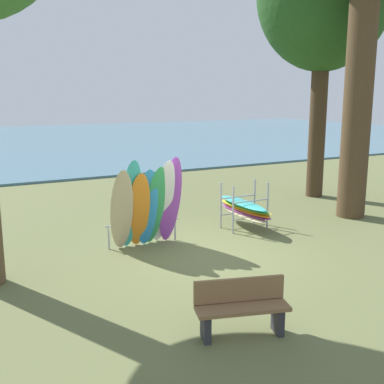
{
  "coord_description": "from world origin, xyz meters",
  "views": [
    {
      "loc": [
        -5.07,
        -8.84,
        3.55
      ],
      "look_at": [
        0.55,
        1.67,
        1.1
      ],
      "focal_mm": 44.51,
      "sensor_mm": 36.0,
      "label": 1
    }
  ],
  "objects": [
    {
      "name": "park_bench",
      "position": [
        -1.31,
        -3.37,
        0.45
      ],
      "size": [
        1.46,
        0.79,
        0.85
      ],
      "color": "#2D2D33",
      "rests_on": "ground"
    },
    {
      "name": "lake_water",
      "position": [
        0.0,
        28.8,
        0.05
      ],
      "size": [
        80.0,
        36.0,
        0.1
      ],
      "primitive_type": "cube",
      "color": "#477084",
      "rests_on": "ground"
    },
    {
      "name": "board_storage_rack",
      "position": [
        2.05,
        1.47,
        0.55
      ],
      "size": [
        1.15,
        2.13,
        1.25
      ],
      "color": "#9EA0A5",
      "rests_on": "ground"
    },
    {
      "name": "leaning_board_pile",
      "position": [
        -0.93,
        1.12,
        1.01
      ],
      "size": [
        1.84,
        0.86,
        2.17
      ],
      "color": "#C6B289",
      "rests_on": "ground"
    },
    {
      "name": "ground_plane",
      "position": [
        0.0,
        0.0,
        0.0
      ],
      "size": [
        80.0,
        80.0,
        0.0
      ],
      "primitive_type": "plane",
      "color": "#60663D"
    }
  ]
}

